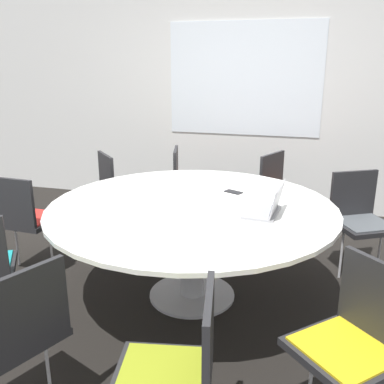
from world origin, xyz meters
name	(u,v)px	position (x,y,z in m)	size (l,w,h in m)	color
ground_plane	(192,295)	(0.00, 0.00, 0.00)	(16.00, 16.00, 0.00)	black
wall_back	(244,96)	(0.00, 2.33, 1.35)	(8.00, 0.07, 2.70)	silver
conference_table	(192,218)	(0.00, 0.00, 0.64)	(2.11, 2.11, 0.75)	#B7B7BC
chair_1	(360,215)	(1.25, 0.76, 0.53)	(0.59, 0.58, 0.87)	#262628
chair_2	(282,189)	(0.57, 1.35, 0.53)	(0.57, 0.58, 0.87)	#262628
chair_3	(188,181)	(-0.43, 1.40, 0.53)	(0.52, 0.53, 0.87)	#262628
chair_4	(119,186)	(-1.06, 1.01, 0.53)	(0.61, 0.61, 0.87)	#262628
chair_5	(24,214)	(-1.46, 0.01, 0.53)	(0.46, 0.44, 0.87)	#262628
chair_7	(16,328)	(-0.50, -1.37, 0.53)	(0.56, 0.57, 0.87)	#262628
chair_8	(178,367)	(0.33, -1.42, 0.53)	(0.49, 0.51, 0.87)	#262628
chair_9	(355,335)	(1.07, -1.00, 0.53)	(0.61, 0.61, 0.87)	#262628
laptop	(268,207)	(0.55, -0.05, 0.80)	(0.27, 0.35, 0.21)	#99999E
cell_phone	(233,192)	(0.24, 0.39, 0.75)	(0.16, 0.12, 0.01)	black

